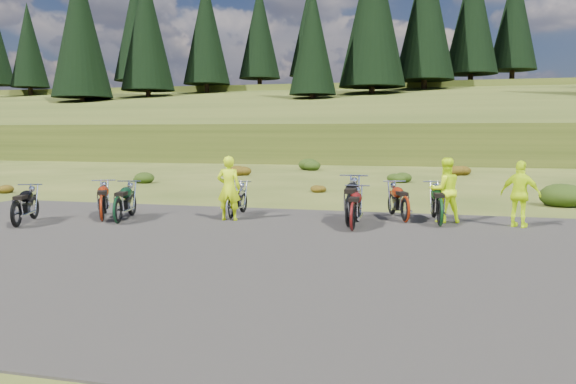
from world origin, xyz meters
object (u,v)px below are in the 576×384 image
(motorcycle_3, at_px, (230,221))
(person_middle, at_px, (229,189))
(motorcycle_0, at_px, (17,229))
(motorcycle_7, at_px, (440,228))

(motorcycle_3, xyz_separation_m, person_middle, (0.00, -0.10, 0.85))
(motorcycle_3, bearing_deg, motorcycle_0, 115.31)
(motorcycle_0, distance_m, person_middle, 5.28)
(motorcycle_7, height_order, person_middle, person_middle)
(motorcycle_3, xyz_separation_m, motorcycle_7, (5.41, 0.21, 0.00))
(motorcycle_3, distance_m, motorcycle_7, 5.42)
(person_middle, bearing_deg, motorcycle_0, 19.31)
(motorcycle_0, bearing_deg, motorcycle_3, -82.30)
(motorcycle_7, bearing_deg, motorcycle_0, 98.96)
(motorcycle_0, relative_size, motorcycle_7, 0.94)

